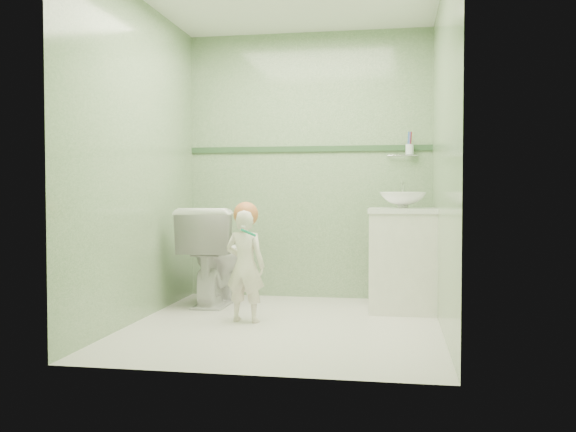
# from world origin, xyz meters

# --- Properties ---
(ground) EXTENTS (2.50, 2.50, 0.00)m
(ground) POSITION_xyz_m (0.00, 0.00, 0.00)
(ground) COLOR silver
(ground) RESTS_ON ground
(room_shell) EXTENTS (2.50, 2.54, 2.40)m
(room_shell) POSITION_xyz_m (0.00, 0.00, 1.20)
(room_shell) COLOR gray
(room_shell) RESTS_ON ground
(trim_stripe) EXTENTS (2.20, 0.02, 0.05)m
(trim_stripe) POSITION_xyz_m (0.00, 1.24, 1.35)
(trim_stripe) COLOR #315231
(trim_stripe) RESTS_ON room_shell
(vanity) EXTENTS (0.52, 0.50, 0.80)m
(vanity) POSITION_xyz_m (0.84, 0.70, 0.40)
(vanity) COLOR white
(vanity) RESTS_ON ground
(counter) EXTENTS (0.54, 0.52, 0.04)m
(counter) POSITION_xyz_m (0.84, 0.70, 0.81)
(counter) COLOR white
(counter) RESTS_ON vanity
(basin) EXTENTS (0.37, 0.37, 0.13)m
(basin) POSITION_xyz_m (0.84, 0.70, 0.89)
(basin) COLOR white
(basin) RESTS_ON counter
(faucet) EXTENTS (0.03, 0.13, 0.18)m
(faucet) POSITION_xyz_m (0.84, 0.89, 0.97)
(faucet) COLOR silver
(faucet) RESTS_ON counter
(cup_holder) EXTENTS (0.26, 0.07, 0.21)m
(cup_holder) POSITION_xyz_m (0.89, 1.18, 1.33)
(cup_holder) COLOR silver
(cup_holder) RESTS_ON room_shell
(toilet) EXTENTS (0.48, 0.82, 0.83)m
(toilet) POSITION_xyz_m (-0.74, 0.77, 0.41)
(toilet) COLOR white
(toilet) RESTS_ON ground
(toddler) EXTENTS (0.33, 0.24, 0.83)m
(toddler) POSITION_xyz_m (-0.31, 0.07, 0.41)
(toddler) COLOR beige
(toddler) RESTS_ON ground
(hair_cap) EXTENTS (0.18, 0.18, 0.18)m
(hair_cap) POSITION_xyz_m (-0.31, 0.10, 0.79)
(hair_cap) COLOR #C16B3B
(hair_cap) RESTS_ON toddler
(teal_toothbrush) EXTENTS (0.11, 0.14, 0.08)m
(teal_toothbrush) POSITION_xyz_m (-0.25, -0.06, 0.67)
(teal_toothbrush) COLOR #138F62
(teal_toothbrush) RESTS_ON toddler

